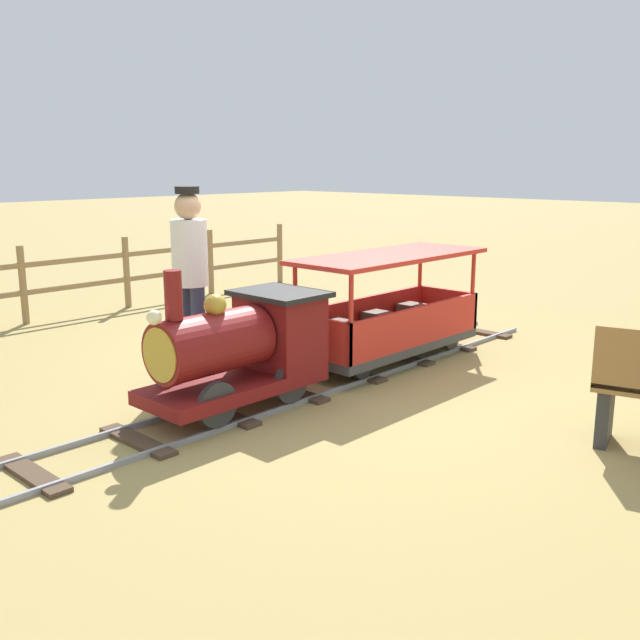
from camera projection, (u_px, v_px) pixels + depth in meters
ground_plane at (334, 380)px, 6.08m from camera, size 60.00×60.00×0.00m
track at (322, 382)px, 5.97m from camera, size 0.72×5.70×0.04m
locomotive at (242, 346)px, 5.26m from camera, size 0.68×1.45×1.07m
passenger_car at (389, 318)px, 6.52m from camera, size 0.78×2.00×0.97m
conductor_person at (190, 267)px, 5.96m from camera, size 0.30×0.30×1.62m
fence_section at (77, 276)px, 8.57m from camera, size 0.08×6.78×0.90m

